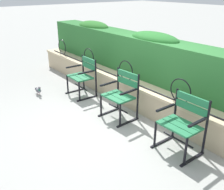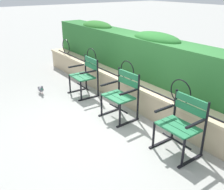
{
  "view_description": "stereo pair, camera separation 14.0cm",
  "coord_description": "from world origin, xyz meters",
  "px_view_note": "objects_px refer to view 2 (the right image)",
  "views": [
    {
      "loc": [
        3.27,
        -2.4,
        2.32
      ],
      "look_at": [
        0.0,
        0.14,
        0.55
      ],
      "focal_mm": 41.09,
      "sensor_mm": 36.0,
      "label": 1
    },
    {
      "loc": [
        3.35,
        -2.29,
        2.32
      ],
      "look_at": [
        0.0,
        0.14,
        0.55
      ],
      "focal_mm": 41.09,
      "sensor_mm": 36.0,
      "label": 2
    }
  ],
  "objects_px": {
    "park_chair_centre": "(122,94)",
    "park_chair_left": "(85,75)",
    "park_chair_right": "(182,123)",
    "pigeon_near_chairs": "(41,89)"
  },
  "relations": [
    {
      "from": "park_chair_centre",
      "to": "park_chair_left",
      "type": "bearing_deg",
      "value": 178.95
    },
    {
      "from": "park_chair_left",
      "to": "pigeon_near_chairs",
      "type": "relative_size",
      "value": 2.95
    },
    {
      "from": "park_chair_centre",
      "to": "pigeon_near_chairs",
      "type": "xyz_separation_m",
      "value": [
        -1.99,
        -0.81,
        -0.36
      ]
    },
    {
      "from": "pigeon_near_chairs",
      "to": "park_chair_left",
      "type": "bearing_deg",
      "value": 53.4
    },
    {
      "from": "park_chair_right",
      "to": "park_chair_centre",
      "type": "bearing_deg",
      "value": -178.38
    },
    {
      "from": "park_chair_right",
      "to": "park_chair_left",
      "type": "bearing_deg",
      "value": -179.71
    },
    {
      "from": "park_chair_right",
      "to": "pigeon_near_chairs",
      "type": "relative_size",
      "value": 3.01
    },
    {
      "from": "park_chair_left",
      "to": "pigeon_near_chairs",
      "type": "height_order",
      "value": "park_chair_left"
    },
    {
      "from": "park_chair_centre",
      "to": "park_chair_right",
      "type": "bearing_deg",
      "value": 1.62
    },
    {
      "from": "park_chair_centre",
      "to": "park_chair_right",
      "type": "relative_size",
      "value": 1.02
    }
  ]
}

